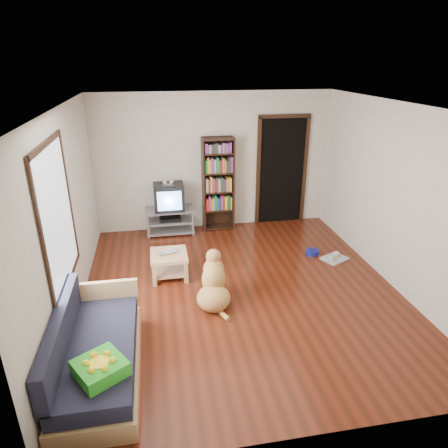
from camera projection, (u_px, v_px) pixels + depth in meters
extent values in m
plane|color=#571C0E|center=(241.00, 290.00, 5.85)|extent=(5.00, 5.00, 0.00)
plane|color=white|center=(244.00, 106.00, 4.84)|extent=(5.00, 5.00, 0.00)
plane|color=beige|center=(214.00, 162.00, 7.62)|extent=(4.50, 0.00, 4.50)
plane|color=beige|center=(313.00, 317.00, 3.08)|extent=(4.50, 0.00, 4.50)
plane|color=beige|center=(67.00, 218.00, 4.98)|extent=(0.00, 5.00, 5.00)
plane|color=beige|center=(396.00, 197.00, 5.71)|extent=(0.00, 5.00, 5.00)
cube|color=green|center=(100.00, 368.00, 3.70)|extent=(0.58, 0.58, 0.14)
imported|color=silver|center=(169.00, 254.00, 6.02)|extent=(0.35, 0.28, 0.02)
cylinder|color=navy|center=(312.00, 252.00, 6.89)|extent=(0.22, 0.22, 0.08)
cube|color=#ABABAB|center=(335.00, 259.00, 6.72)|extent=(0.50, 0.46, 0.03)
cube|color=white|center=(57.00, 217.00, 4.45)|extent=(0.02, 1.30, 1.60)
cube|color=black|center=(45.00, 144.00, 4.14)|extent=(0.03, 1.42, 0.06)
cube|color=black|center=(69.00, 281.00, 4.77)|extent=(0.03, 1.42, 0.06)
cube|color=black|center=(43.00, 244.00, 3.82)|extent=(0.03, 0.06, 1.70)
cube|color=black|center=(69.00, 197.00, 5.09)|extent=(0.03, 0.06, 1.70)
cube|color=black|center=(281.00, 172.00, 7.92)|extent=(0.90, 0.02, 2.10)
cube|color=black|center=(258.00, 173.00, 7.83)|extent=(0.07, 0.05, 2.14)
cube|color=black|center=(305.00, 171.00, 7.98)|extent=(0.07, 0.05, 2.14)
cube|color=black|center=(285.00, 116.00, 7.49)|extent=(1.03, 0.05, 0.07)
cube|color=#99999E|center=(170.00, 210.00, 7.56)|extent=(0.90, 0.45, 0.04)
cube|color=#99999E|center=(170.00, 221.00, 7.65)|extent=(0.86, 0.42, 0.03)
cube|color=#99999E|center=(171.00, 230.00, 7.72)|extent=(0.90, 0.45, 0.04)
cylinder|color=#99999E|center=(148.00, 226.00, 7.40)|extent=(0.04, 0.04, 0.50)
cylinder|color=#99999E|center=(193.00, 223.00, 7.54)|extent=(0.04, 0.04, 0.50)
cylinder|color=#99999E|center=(148.00, 219.00, 7.76)|extent=(0.04, 0.04, 0.50)
cylinder|color=#99999E|center=(191.00, 216.00, 7.90)|extent=(0.04, 0.04, 0.50)
cube|color=black|center=(170.00, 219.00, 7.63)|extent=(0.40, 0.30, 0.07)
cube|color=black|center=(169.00, 197.00, 7.46)|extent=(0.55, 0.48, 0.48)
cube|color=black|center=(168.00, 193.00, 7.64)|extent=(0.40, 0.14, 0.36)
cube|color=#8CBFF2|center=(170.00, 201.00, 7.24)|extent=(0.44, 0.02, 0.36)
cube|color=silver|center=(168.00, 185.00, 7.32)|extent=(0.20, 0.07, 0.02)
sphere|color=silver|center=(165.00, 183.00, 7.29)|extent=(0.09, 0.09, 0.09)
sphere|color=silver|center=(171.00, 182.00, 7.31)|extent=(0.09, 0.09, 0.09)
cube|color=black|center=(203.00, 185.00, 7.59)|extent=(0.03, 0.30, 1.80)
cube|color=black|center=(233.00, 184.00, 7.68)|extent=(0.03, 0.30, 1.80)
cube|color=black|center=(217.00, 182.00, 7.76)|extent=(0.60, 0.02, 1.80)
cube|color=black|center=(218.00, 226.00, 7.97)|extent=(0.56, 0.28, 0.02)
cube|color=black|center=(218.00, 209.00, 7.83)|extent=(0.56, 0.28, 0.03)
cube|color=black|center=(218.00, 191.00, 7.68)|extent=(0.56, 0.28, 0.02)
cube|color=black|center=(218.00, 172.00, 7.54)|extent=(0.56, 0.28, 0.02)
cube|color=black|center=(218.00, 153.00, 7.40)|extent=(0.56, 0.28, 0.02)
cube|color=black|center=(218.00, 139.00, 7.30)|extent=(0.56, 0.28, 0.02)
cube|color=tan|center=(101.00, 367.00, 4.24)|extent=(0.80, 1.80, 0.22)
cube|color=#1E1E2D|center=(99.00, 351.00, 4.15)|extent=(0.74, 1.74, 0.18)
cube|color=#1E1E2D|center=(60.00, 333.00, 3.99)|extent=(0.12, 1.74, 0.40)
cube|color=tan|center=(105.00, 292.00, 4.87)|extent=(0.80, 0.06, 0.30)
cube|color=tan|center=(169.00, 255.00, 6.06)|extent=(0.55, 0.55, 0.06)
cube|color=tan|center=(170.00, 271.00, 6.17)|extent=(0.45, 0.45, 0.03)
cube|color=tan|center=(154.00, 276.00, 5.89)|extent=(0.06, 0.06, 0.34)
cube|color=tan|center=(186.00, 273.00, 5.97)|extent=(0.06, 0.06, 0.34)
cube|color=tan|center=(154.00, 261.00, 6.32)|extent=(0.06, 0.06, 0.34)
cube|color=tan|center=(184.00, 259.00, 6.39)|extent=(0.06, 0.06, 0.34)
ellipsoid|color=#BC8348|center=(214.00, 298.00, 5.40)|extent=(0.53, 0.56, 0.34)
ellipsoid|color=tan|center=(214.00, 279.00, 5.50)|extent=(0.38, 0.41, 0.45)
ellipsoid|color=#BF7C49|center=(214.00, 269.00, 5.54)|extent=(0.33, 0.30, 0.32)
ellipsoid|color=#BF7F49|center=(213.00, 256.00, 5.52)|extent=(0.24, 0.26, 0.20)
ellipsoid|color=tan|center=(213.00, 254.00, 5.63)|extent=(0.11, 0.19, 0.08)
sphere|color=black|center=(213.00, 252.00, 5.71)|extent=(0.04, 0.04, 0.04)
ellipsoid|color=#B97847|center=(208.00, 258.00, 5.49)|extent=(0.06, 0.07, 0.14)
ellipsoid|color=#D38951|center=(219.00, 258.00, 5.49)|extent=(0.06, 0.07, 0.14)
cylinder|color=gold|center=(209.00, 282.00, 5.72)|extent=(0.09, 0.12, 0.37)
cylinder|color=tan|center=(219.00, 281.00, 5.72)|extent=(0.09, 0.12, 0.37)
sphere|color=tan|center=(209.00, 289.00, 5.82)|extent=(0.09, 0.09, 0.09)
sphere|color=tan|center=(219.00, 289.00, 5.82)|extent=(0.09, 0.09, 0.09)
cylinder|color=#D9A053|center=(222.00, 314.00, 5.26)|extent=(0.17, 0.32, 0.07)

